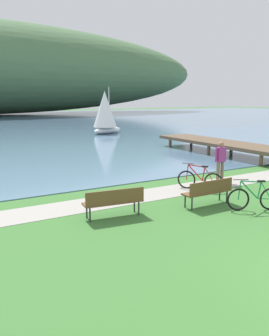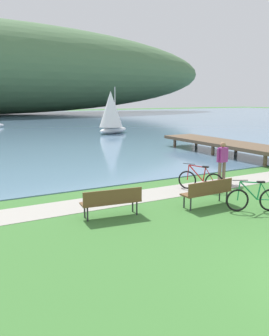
# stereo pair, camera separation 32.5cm
# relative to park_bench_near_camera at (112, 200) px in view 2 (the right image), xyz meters

# --- Properties ---
(shoreline_path) EXTENTS (60.00, 1.50, 0.01)m
(shoreline_path) POSITION_rel_park_bench_near_camera_xyz_m (2.29, 1.56, -0.52)
(shoreline_path) COLOR #A39E93
(shoreline_path) RESTS_ON ground
(park_bench_near_camera) EXTENTS (1.84, 0.69, 0.88)m
(park_bench_near_camera) POSITION_rel_park_bench_near_camera_xyz_m (0.00, 0.00, 0.00)
(park_bench_near_camera) COLOR brown
(park_bench_near_camera) RESTS_ON ground
(park_bench_further_along) EXTENTS (1.81, 0.51, 0.88)m
(park_bench_further_along) POSITION_rel_park_bench_near_camera_xyz_m (3.20, -0.53, 0.00)
(park_bench_further_along) COLOR brown
(park_bench_further_along) RESTS_ON ground
(bicycle_leaning_near_bench) EXTENTS (1.06, 1.49, 1.01)m
(bicycle_leaning_near_bench) POSITION_rel_park_bench_near_camera_xyz_m (4.29, 1.17, -0.12)
(bicycle_leaning_near_bench) COLOR black
(bicycle_leaning_near_bench) RESTS_ON ground
(bicycle_beside_path) EXTENTS (1.61, 0.84, 1.01)m
(bicycle_beside_path) POSITION_rel_park_bench_near_camera_xyz_m (4.12, -1.64, -0.12)
(bicycle_beside_path) COLOR black
(bicycle_beside_path) RESTS_ON ground
(person_at_shoreline) EXTENTS (0.61, 0.23, 1.71)m
(person_at_shoreline) POSITION_rel_park_bench_near_camera_xyz_m (5.89, 1.74, 0.46)
(person_at_shoreline) COLOR #72604C
(person_at_shoreline) RESTS_ON ground
(sailboat_mid_bay) EXTENTS (3.90, 3.01, 4.48)m
(sailboat_mid_bay) POSITION_rel_park_bench_near_camera_xyz_m (10.52, 22.24, 1.63)
(sailboat_mid_bay) COLOR white
(sailboat_mid_bay) RESTS_ON bay_water
(pier_dock) EXTENTS (2.40, 10.00, 0.80)m
(pier_dock) POSITION_rel_park_bench_near_camera_xyz_m (11.29, 7.35, 0.17)
(pier_dock) COLOR brown
(pier_dock) RESTS_ON ground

